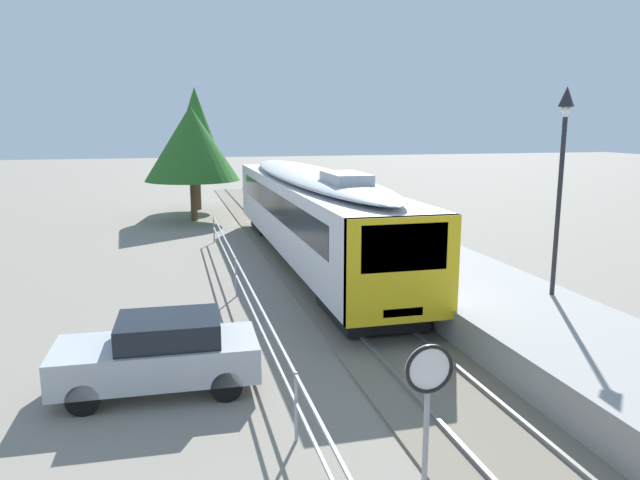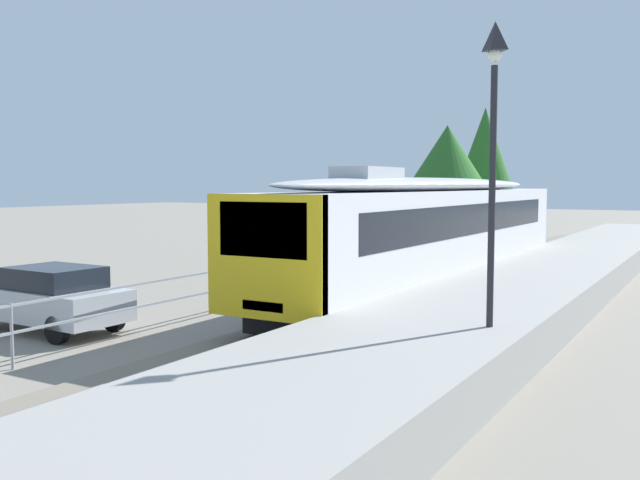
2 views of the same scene
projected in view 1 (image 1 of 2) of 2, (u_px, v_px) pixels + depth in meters
The scene contains 10 objects.
ground_plane at pixel (242, 287), 19.82m from camera, with size 160.00×160.00×0.00m, color gray.
track_rails at pixel (329, 281), 20.54m from camera, with size 3.20×60.00×0.14m.
commuter_train at pixel (311, 209), 22.77m from camera, with size 2.82×18.99×3.74m.
station_platform at pixel (418, 264), 21.25m from camera, with size 3.90×60.00×0.90m, color #999691.
platform_lamp_mid_platform at pixel (563, 152), 15.08m from camera, with size 0.34×0.34×5.35m.
speed_limit_sign at pixel (428, 398), 7.10m from camera, with size 0.61×0.10×2.81m.
carpark_fence at pixel (296, 391), 10.06m from camera, with size 0.06×36.06×1.25m.
parked_hatchback_silver at pixel (160, 353), 12.04m from camera, with size 4.05×1.88×1.53m.
tree_behind_carpark at pixel (196, 131), 37.00m from camera, with size 3.63×3.63×7.55m.
tree_behind_station_far at pixel (191, 144), 32.69m from camera, with size 5.18×5.18×6.30m.
Camera 1 is at (-5.22, 2.80, 5.33)m, focal length 33.57 mm.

